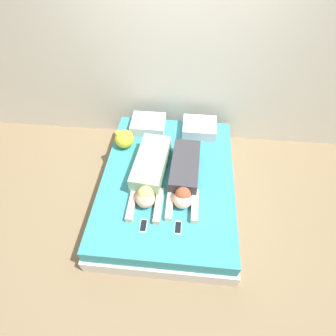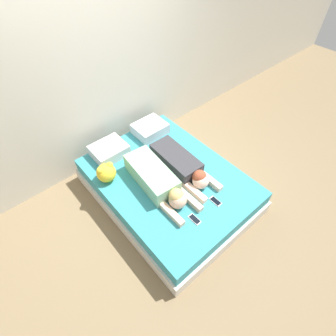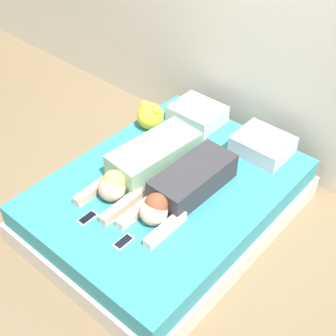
% 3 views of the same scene
% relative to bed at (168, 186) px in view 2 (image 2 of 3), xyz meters
% --- Properties ---
extents(ground_plane, '(12.00, 12.00, 0.00)m').
position_rel_bed_xyz_m(ground_plane, '(0.00, 0.00, -0.19)').
color(ground_plane, '#7F6B4C').
extents(wall_back, '(12.00, 0.06, 2.60)m').
position_rel_bed_xyz_m(wall_back, '(0.00, 1.19, 1.11)').
color(wall_back, beige).
rests_on(wall_back, ground_plane).
extents(bed, '(1.59, 2.09, 0.39)m').
position_rel_bed_xyz_m(bed, '(0.00, 0.00, 0.00)').
color(bed, beige).
rests_on(bed, ground_plane).
extents(pillow_head_left, '(0.44, 0.37, 0.15)m').
position_rel_bed_xyz_m(pillow_head_left, '(-0.34, 0.80, 0.27)').
color(pillow_head_left, silver).
rests_on(pillow_head_left, bed).
extents(pillow_head_right, '(0.44, 0.37, 0.15)m').
position_rel_bed_xyz_m(pillow_head_right, '(0.34, 0.80, 0.27)').
color(pillow_head_right, silver).
rests_on(pillow_head_right, bed).
extents(person_left, '(0.40, 1.10, 0.24)m').
position_rel_bed_xyz_m(person_left, '(-0.20, -0.04, 0.31)').
color(person_left, '#8CBF99').
rests_on(person_left, bed).
extents(person_right, '(0.33, 1.01, 0.23)m').
position_rel_bed_xyz_m(person_right, '(0.19, -0.05, 0.30)').
color(person_right, '#333338').
rests_on(person_right, bed).
extents(cell_phone_left, '(0.07, 0.15, 0.01)m').
position_rel_bed_xyz_m(cell_phone_left, '(-0.19, -0.66, 0.20)').
color(cell_phone_left, silver).
rests_on(cell_phone_left, bed).
extents(cell_phone_right, '(0.07, 0.15, 0.01)m').
position_rel_bed_xyz_m(cell_phone_right, '(0.16, -0.65, 0.20)').
color(cell_phone_right, silver).
rests_on(cell_phone_right, bed).
extents(plush_toy, '(0.24, 0.24, 0.25)m').
position_rel_bed_xyz_m(plush_toy, '(-0.60, 0.45, 0.32)').
color(plush_toy, yellow).
rests_on(plush_toy, bed).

